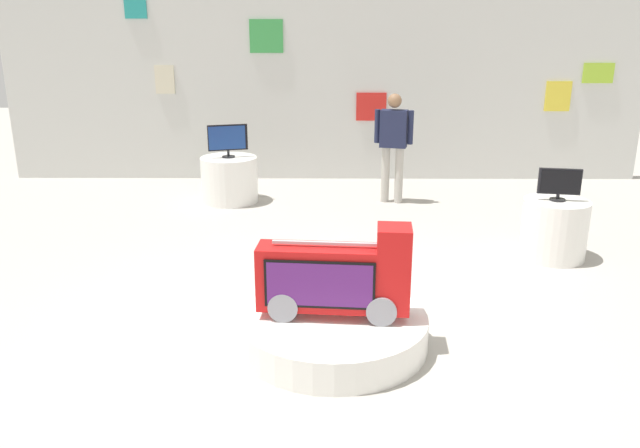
% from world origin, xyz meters
% --- Properties ---
extents(ground_plane, '(30.00, 30.00, 0.00)m').
position_xyz_m(ground_plane, '(0.00, 0.00, 0.00)').
color(ground_plane, '#B2ADA3').
extents(back_wall_display, '(10.52, 0.13, 3.34)m').
position_xyz_m(back_wall_display, '(0.00, 5.48, 1.67)').
color(back_wall_display, silver).
rests_on(back_wall_display, ground).
extents(main_display_pedestal, '(1.54, 1.54, 0.27)m').
position_xyz_m(main_display_pedestal, '(0.08, -0.42, 0.13)').
color(main_display_pedestal, white).
rests_on(main_display_pedestal, ground).
extents(novelty_firetruck_tv, '(1.23, 0.42, 0.77)m').
position_xyz_m(novelty_firetruck_tv, '(0.11, -0.43, 0.58)').
color(novelty_firetruck_tv, gray).
rests_on(novelty_firetruck_tv, main_display_pedestal).
extents(display_pedestal_left_rear, '(0.72, 0.72, 0.67)m').
position_xyz_m(display_pedestal_left_rear, '(2.57, 1.64, 0.33)').
color(display_pedestal_left_rear, white).
rests_on(display_pedestal_left_rear, ground).
extents(tv_on_left_rear, '(0.45, 0.17, 0.36)m').
position_xyz_m(tv_on_left_rear, '(2.57, 1.63, 0.86)').
color(tv_on_left_rear, black).
rests_on(tv_on_left_rear, display_pedestal_left_rear).
extents(display_pedestal_center_rear, '(0.83, 0.83, 0.67)m').
position_xyz_m(display_pedestal_center_rear, '(-1.40, 3.96, 0.33)').
color(display_pedestal_center_rear, white).
rests_on(display_pedestal_center_rear, ground).
extents(tv_on_center_rear, '(0.56, 0.20, 0.48)m').
position_xyz_m(tv_on_center_rear, '(-1.40, 3.96, 0.94)').
color(tv_on_center_rear, black).
rests_on(tv_on_center_rear, display_pedestal_center_rear).
extents(shopper_browsing_near_truck, '(0.54, 0.29, 1.59)m').
position_xyz_m(shopper_browsing_near_truck, '(1.00, 3.94, 0.93)').
color(shopper_browsing_near_truck, '#B2ADA3').
rests_on(shopper_browsing_near_truck, ground).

